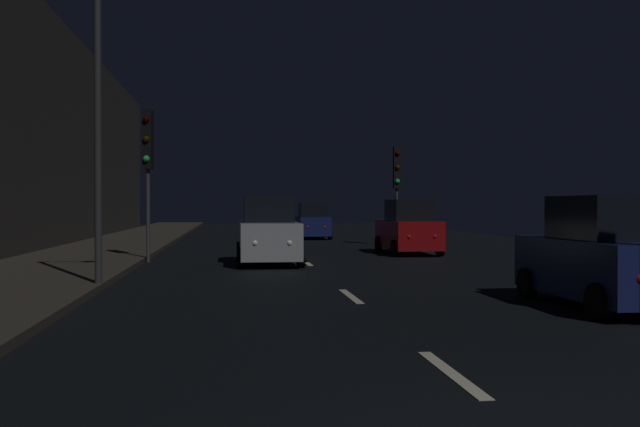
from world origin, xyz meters
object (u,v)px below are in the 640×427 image
(traffic_light_far_right, at_px, (397,175))
(car_parked_right_far, at_px, (408,229))
(streetlamp_overhead, at_px, (119,64))
(car_distant_taillights, at_px, (312,222))
(traffic_light_far_left, at_px, (148,152))
(car_approaching_headlights, at_px, (268,233))
(car_parked_right_near, at_px, (603,256))

(traffic_light_far_right, xyz_separation_m, car_parked_right_far, (-0.80, -5.20, -2.31))
(streetlamp_overhead, bearing_deg, car_distant_taillights, 73.18)
(traffic_light_far_right, relative_size, car_distant_taillights, 1.15)
(traffic_light_far_left, xyz_separation_m, car_approaching_headlights, (3.85, -1.09, -2.60))
(car_parked_right_near, height_order, car_distant_taillights, car_parked_right_near)
(streetlamp_overhead, bearing_deg, traffic_light_far_right, 57.43)
(streetlamp_overhead, height_order, car_parked_right_far, streetlamp_overhead)
(car_parked_right_near, xyz_separation_m, car_distant_taillights, (-2.27, 26.56, -0.02))
(traffic_light_far_right, distance_m, car_distant_taillights, 8.14)
(traffic_light_far_right, height_order, car_parked_right_far, traffic_light_far_right)
(streetlamp_overhead, height_order, car_parked_right_near, streetlamp_overhead)
(car_parked_right_far, distance_m, car_distant_taillights, 12.57)
(traffic_light_far_right, distance_m, car_approaching_headlights, 11.37)
(car_approaching_headlights, distance_m, car_parked_right_far, 6.81)
(traffic_light_far_left, xyz_separation_m, streetlamp_overhead, (0.25, -7.49, 1.36))
(traffic_light_far_left, xyz_separation_m, traffic_light_far_right, (10.19, 8.07, -0.33))
(car_approaching_headlights, height_order, car_parked_right_near, car_approaching_headlights)
(car_parked_right_near, bearing_deg, streetlamp_overhead, 67.23)
(traffic_light_far_right, distance_m, car_parked_right_near, 19.55)
(streetlamp_overhead, height_order, car_approaching_headlights, streetlamp_overhead)
(traffic_light_far_left, bearing_deg, car_approaching_headlights, 84.07)
(car_parked_right_far, bearing_deg, car_distant_taillights, 10.42)
(traffic_light_far_left, relative_size, car_approaching_headlights, 1.15)
(streetlamp_overhead, bearing_deg, car_parked_right_far, 48.57)
(traffic_light_far_left, bearing_deg, traffic_light_far_right, 138.30)
(traffic_light_far_left, xyz_separation_m, car_parked_right_far, (9.39, 2.87, -2.64))
(car_distant_taillights, bearing_deg, traffic_light_far_right, -156.78)
(traffic_light_far_right, xyz_separation_m, car_approaching_headlights, (-6.34, -9.17, -2.27))
(streetlamp_overhead, xyz_separation_m, car_approaching_headlights, (3.60, 6.39, -3.96))
(traffic_light_far_left, height_order, car_parked_right_near, traffic_light_far_left)
(streetlamp_overhead, bearing_deg, car_approaching_headlights, 60.60)
(car_distant_taillights, bearing_deg, car_approaching_headlights, 168.69)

